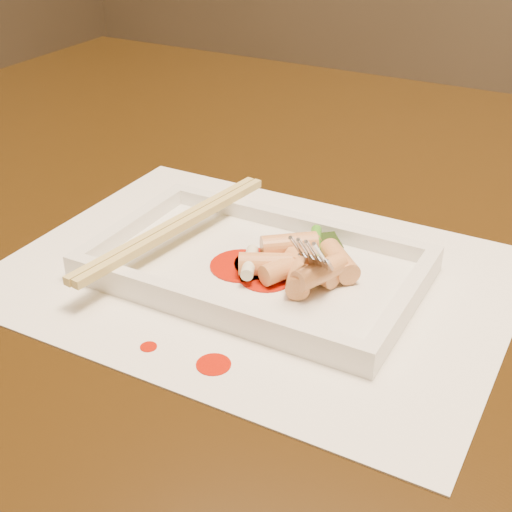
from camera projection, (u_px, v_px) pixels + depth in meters
The scene contains 26 objects.
table at pixel (372, 304), 0.73m from camera, with size 1.40×0.90×0.75m.
placemat at pixel (256, 276), 0.58m from camera, with size 0.40×0.30×0.00m, color white.
sauce_splatter_a at pixel (214, 364), 0.48m from camera, with size 0.02×0.02×0.00m, color #BA1605.
sauce_splatter_b at pixel (149, 347), 0.50m from camera, with size 0.01×0.01×0.00m, color #BA1605.
plate_base at pixel (256, 271), 0.58m from camera, with size 0.26×0.16×0.01m, color white.
plate_rim_far at pixel (296, 222), 0.63m from camera, with size 0.26×0.01×0.01m, color white.
plate_rim_near at pixel (207, 305), 0.51m from camera, with size 0.26×0.01×0.01m, color white.
plate_rim_left at pixel (132, 225), 0.62m from camera, with size 0.01×0.14×0.01m, color white.
plate_rim_right at pixel (405, 300), 0.52m from camera, with size 0.01×0.14×0.01m, color white.
veg_piece at pixel (316, 247), 0.59m from camera, with size 0.04×0.03×0.01m, color black.
scallion_white at pixel (250, 262), 0.56m from camera, with size 0.01×0.01×0.04m, color #EAEACC.
scallion_green at pixel (314, 254), 0.57m from camera, with size 0.01×0.01×0.09m, color #318C16.
chopstick_a at pixel (171, 225), 0.60m from camera, with size 0.01×0.23×0.01m, color tan.
chopstick_b at pixel (178, 227), 0.60m from camera, with size 0.01×0.23×0.01m, color tan.
fork at pixel (351, 193), 0.52m from camera, with size 0.09×0.10×0.14m, color silver, non-canonical shape.
sauce_blob_0 at pixel (266, 264), 0.58m from camera, with size 0.05×0.05×0.00m, color #BA1605.
sauce_blob_1 at pixel (266, 278), 0.56m from camera, with size 0.04×0.04×0.00m, color #BA1605.
sauce_blob_2 at pixel (242, 266), 0.57m from camera, with size 0.05×0.05×0.00m, color #BA1605.
rice_cake_0 at pixel (339, 261), 0.56m from camera, with size 0.02×0.02×0.04m, color #E0A968.
rice_cake_1 at pixel (303, 254), 0.57m from camera, with size 0.02×0.02×0.04m, color #E0A968.
rice_cake_2 at pixel (320, 272), 0.54m from camera, with size 0.02×0.02×0.04m, color #E0A968.
rice_cake_3 at pixel (290, 266), 0.55m from camera, with size 0.02×0.02×0.05m, color #E0A968.
rice_cake_4 at pixel (300, 275), 0.54m from camera, with size 0.02×0.02×0.04m, color #E0A968.
rice_cake_5 at pixel (289, 245), 0.57m from camera, with size 0.02×0.02×0.04m, color #E0A968.
rice_cake_6 at pixel (312, 267), 0.55m from camera, with size 0.02×0.02×0.05m, color #E0A968.
rice_cake_7 at pixel (266, 264), 0.56m from camera, with size 0.02×0.02×0.04m, color #E0A968.
Camera 1 is at (0.18, -0.59, 1.05)m, focal length 50.00 mm.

